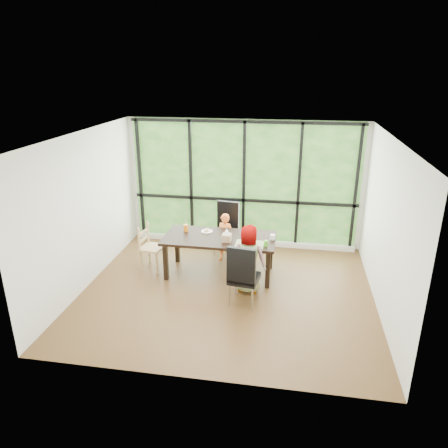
{
  "coord_description": "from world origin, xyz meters",
  "views": [
    {
      "loc": [
        1.04,
        -6.46,
        3.71
      ],
      "look_at": [
        -0.15,
        0.55,
        1.05
      ],
      "focal_mm": 34.0,
      "sensor_mm": 36.0,
      "label": 1
    }
  ],
  "objects": [
    {
      "name": "foliage_backdrop",
      "position": [
        0.0,
        2.23,
        1.35
      ],
      "size": [
        4.8,
        0.02,
        2.65
      ],
      "primitive_type": "cube",
      "color": "#204518",
      "rests_on": "back_wall"
    },
    {
      "name": "chair_end_beech",
      "position": [
        -1.55,
        0.63,
        0.45
      ],
      "size": [
        0.46,
        0.47,
        0.9
      ],
      "primitive_type": "cube",
      "rotation": [
        0.0,
        0.0,
        1.43
      ],
      "color": "tan",
      "rests_on": "ground"
    },
    {
      "name": "dining_table",
      "position": [
        -0.25,
        0.65,
        0.38
      ],
      "size": [
        2.14,
        1.17,
        0.75
      ],
      "primitive_type": "cube",
      "rotation": [
        0.0,
        0.0,
        0.09
      ],
      "color": "black",
      "rests_on": "ground"
    },
    {
      "name": "child_toddler",
      "position": [
        -0.25,
        1.23,
        0.5
      ],
      "size": [
        0.42,
        0.34,
        0.99
      ],
      "primitive_type": "imported",
      "rotation": [
        0.0,
        0.0,
        -0.34
      ],
      "color": "orange",
      "rests_on": "ground"
    },
    {
      "name": "child_older",
      "position": [
        0.36,
        0.1,
        0.61
      ],
      "size": [
        0.62,
        0.44,
        1.21
      ],
      "primitive_type": "imported",
      "rotation": [
        0.0,
        0.0,
        3.05
      ],
      "color": "gray",
      "rests_on": "ground"
    },
    {
      "name": "straw_white",
      "position": [
        -0.93,
        0.83,
        0.92
      ],
      "size": [
        0.01,
        0.04,
        0.2
      ],
      "primitive_type": "cylinder",
      "rotation": [
        0.14,
        0.0,
        0.0
      ],
      "color": "white",
      "rests_on": "orange_cup"
    },
    {
      "name": "green_cup",
      "position": [
        0.62,
        0.37,
        0.8
      ],
      "size": [
        0.07,
        0.07,
        0.11
      ],
      "primitive_type": "cylinder",
      "color": "#50BC25",
      "rests_on": "dining_table"
    },
    {
      "name": "chair_window_leather",
      "position": [
        -0.29,
        1.6,
        0.54
      ],
      "size": [
        0.51,
        0.51,
        1.08
      ],
      "primitive_type": "cube",
      "rotation": [
        0.0,
        0.0,
        -0.12
      ],
      "color": "black",
      "rests_on": "ground"
    },
    {
      "name": "white_mug",
      "position": [
        0.72,
        0.69,
        0.8
      ],
      "size": [
        0.09,
        0.09,
        0.09
      ],
      "primitive_type": "cylinder",
      "color": "white",
      "rests_on": "dining_table"
    },
    {
      "name": "back_wall",
      "position": [
        0.0,
        2.25,
        1.35
      ],
      "size": [
        5.0,
        0.0,
        5.0
      ],
      "primitive_type": "plane",
      "rotation": [
        1.57,
        0.0,
        0.0
      ],
      "color": "silver",
      "rests_on": "ground"
    },
    {
      "name": "orange_cup",
      "position": [
        -0.93,
        0.83,
        0.82
      ],
      "size": [
        0.08,
        0.08,
        0.13
      ],
      "primitive_type": "cylinder",
      "color": "orange",
      "rests_on": "dining_table"
    },
    {
      "name": "crepe_rolls_far",
      "position": [
        -0.53,
        0.87,
        0.78
      ],
      "size": [
        0.1,
        0.12,
        0.04
      ],
      "primitive_type": null,
      "color": "tan",
      "rests_on": "plate_far"
    },
    {
      "name": "window_mullions",
      "position": [
        0.0,
        2.19,
        1.35
      ],
      "size": [
        4.8,
        0.06,
        2.65
      ],
      "primitive_type": null,
      "color": "black",
      "rests_on": "back_wall"
    },
    {
      "name": "plate_far",
      "position": [
        -0.53,
        0.87,
        0.76
      ],
      "size": [
        0.22,
        0.22,
        0.01
      ],
      "primitive_type": "cylinder",
      "color": "white",
      "rests_on": "dining_table"
    },
    {
      "name": "straw_pink",
      "position": [
        0.62,
        0.37,
        0.9
      ],
      "size": [
        0.01,
        0.04,
        0.2
      ],
      "primitive_type": "cylinder",
      "rotation": [
        0.14,
        0.0,
        0.0
      ],
      "color": "pink",
      "rests_on": "green_cup"
    },
    {
      "name": "window_sill",
      "position": [
        0.0,
        2.15,
        0.05
      ],
      "size": [
        4.8,
        0.12,
        0.1
      ],
      "primitive_type": "cube",
      "color": "silver",
      "rests_on": "ground"
    },
    {
      "name": "plate_near",
      "position": [
        0.31,
        0.41,
        0.76
      ],
      "size": [
        0.21,
        0.21,
        0.01
      ],
      "primitive_type": "cylinder",
      "color": "white",
      "rests_on": "dining_table"
    },
    {
      "name": "tissue_box",
      "position": [
        -0.08,
        0.47,
        0.82
      ],
      "size": [
        0.16,
        0.16,
        0.14
      ],
      "primitive_type": "cube",
      "color": "tan",
      "rests_on": "dining_table"
    },
    {
      "name": "chair_interior_leather",
      "position": [
        0.34,
        -0.34,
        0.54
      ],
      "size": [
        0.52,
        0.52,
        1.08
      ],
      "primitive_type": "cube",
      "rotation": [
        0.0,
        0.0,
        2.99
      ],
      "color": "black",
      "rests_on": "ground"
    },
    {
      "name": "tissue",
      "position": [
        -0.08,
        0.47,
        0.94
      ],
      "size": [
        0.12,
        0.12,
        0.11
      ],
      "primitive_type": "cone",
      "color": "white",
      "rests_on": "tissue_box"
    },
    {
      "name": "crepe_rolls_near",
      "position": [
        0.31,
        0.41,
        0.78
      ],
      "size": [
        0.05,
        0.12,
        0.04
      ],
      "primitive_type": null,
      "color": "tan",
      "rests_on": "plate_near"
    },
    {
      "name": "ground",
      "position": [
        0.0,
        0.0,
        0.0
      ],
      "size": [
        5.0,
        5.0,
        0.0
      ],
      "primitive_type": "plane",
      "color": "black",
      "rests_on": "ground"
    },
    {
      "name": "placemat",
      "position": [
        0.33,
        0.4,
        0.75
      ],
      "size": [
        0.5,
        0.36,
        0.01
      ],
      "primitive_type": "cube",
      "color": "tan",
      "rests_on": "dining_table"
    }
  ]
}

